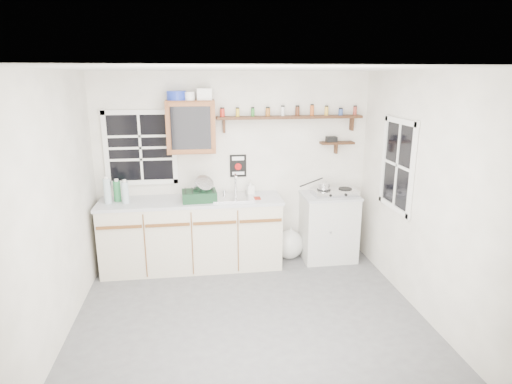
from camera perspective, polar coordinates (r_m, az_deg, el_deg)
room at (r=4.18m, az=-0.94°, el=-1.29°), size 3.64×3.24×2.54m
main_cabinet at (r=5.63m, az=-8.49°, el=-5.48°), size 2.31×0.63×0.92m
right_cabinet at (r=5.92m, az=9.62°, el=-4.56°), size 0.73×0.57×0.91m
sink at (r=5.51m, az=-3.09°, el=-0.67°), size 0.52×0.44×0.29m
upper_cabinet at (r=5.45m, az=-8.67°, el=8.61°), size 0.60×0.32×0.65m
upper_cabinet_clutter at (r=5.42m, az=-9.15°, el=12.63°), size 0.55×0.24×0.14m
spice_shelf at (r=5.64m, az=4.53°, el=10.01°), size 1.91×0.18×0.35m
secondary_shelf at (r=5.86m, az=10.52°, el=6.53°), size 0.45×0.16×0.24m
warning_sign at (r=5.71m, az=-2.40°, el=3.51°), size 0.22×0.02×0.30m
window_back at (r=5.68m, az=-15.15°, el=5.70°), size 0.93×0.03×0.98m
window_right at (r=5.16m, az=18.37°, el=3.41°), size 0.03×0.78×1.08m
water_bottles at (r=5.54m, az=-18.20°, el=0.10°), size 0.30×0.19×0.34m
dish_rack at (r=5.40m, az=-7.41°, el=-0.10°), size 0.44×0.34×0.32m
soap_bottle at (r=5.62m, az=-0.75°, el=0.60°), size 0.11×0.11×0.20m
rag at (r=5.45m, az=-0.06°, el=-0.84°), size 0.12×0.10×0.02m
hotplate at (r=5.77m, az=10.42°, el=0.02°), size 0.60×0.33×0.08m
saucepan at (r=5.71m, az=8.99°, el=0.79°), size 0.38×0.23×0.17m
trash_bag at (r=5.95m, az=4.45°, el=-6.94°), size 0.41×0.37×0.46m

